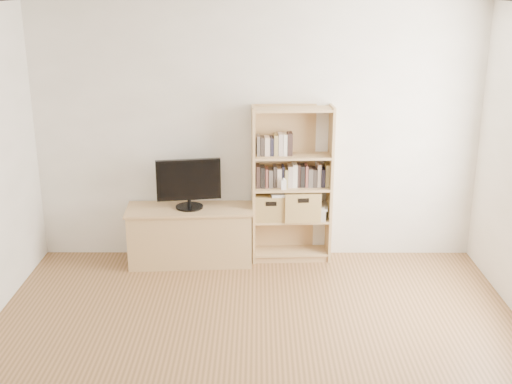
{
  "coord_description": "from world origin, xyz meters",
  "views": [
    {
      "loc": [
        0.01,
        -3.84,
        2.73
      ],
      "look_at": [
        -0.01,
        1.9,
        0.88
      ],
      "focal_mm": 45.0,
      "sensor_mm": 36.0,
      "label": 1
    }
  ],
  "objects_px": {
    "tv_stand": "(190,236)",
    "baby_monitor": "(284,185)",
    "television": "(189,184)",
    "bookshelf": "(292,185)",
    "basket_right": "(301,204)",
    "laptop": "(287,193)",
    "basket_left": "(270,206)"
  },
  "relations": [
    {
      "from": "tv_stand",
      "to": "laptop",
      "type": "relative_size",
      "value": 3.69
    },
    {
      "from": "bookshelf",
      "to": "basket_left",
      "type": "xyz_separation_m",
      "value": [
        -0.21,
        -0.01,
        -0.22
      ]
    },
    {
      "from": "tv_stand",
      "to": "television",
      "type": "bearing_deg",
      "value": 0.0
    },
    {
      "from": "bookshelf",
      "to": "basket_right",
      "type": "bearing_deg",
      "value": -2.6
    },
    {
      "from": "tv_stand",
      "to": "baby_monitor",
      "type": "distance_m",
      "value": 1.1
    },
    {
      "from": "bookshelf",
      "to": "laptop",
      "type": "relative_size",
      "value": 4.81
    },
    {
      "from": "bookshelf",
      "to": "laptop",
      "type": "distance_m",
      "value": 0.09
    },
    {
      "from": "laptop",
      "to": "bookshelf",
      "type": "bearing_deg",
      "value": 16.26
    },
    {
      "from": "television",
      "to": "baby_monitor",
      "type": "xyz_separation_m",
      "value": [
        0.95,
        -0.01,
        -0.01
      ]
    },
    {
      "from": "television",
      "to": "baby_monitor",
      "type": "bearing_deg",
      "value": -10.11
    },
    {
      "from": "tv_stand",
      "to": "baby_monitor",
      "type": "xyz_separation_m",
      "value": [
        0.95,
        -0.01,
        0.55
      ]
    },
    {
      "from": "basket_left",
      "to": "laptop",
      "type": "bearing_deg",
      "value": -3.27
    },
    {
      "from": "bookshelf",
      "to": "television",
      "type": "distance_m",
      "value": 1.04
    },
    {
      "from": "baby_monitor",
      "to": "television",
      "type": "bearing_deg",
      "value": 175.94
    },
    {
      "from": "laptop",
      "to": "baby_monitor",
      "type": "bearing_deg",
      "value": -122.66
    },
    {
      "from": "basket_left",
      "to": "laptop",
      "type": "relative_size",
      "value": 0.96
    },
    {
      "from": "baby_monitor",
      "to": "bookshelf",
      "type": "bearing_deg",
      "value": 44.07
    },
    {
      "from": "bookshelf",
      "to": "basket_right",
      "type": "distance_m",
      "value": 0.23
    },
    {
      "from": "basket_right",
      "to": "television",
      "type": "bearing_deg",
      "value": 179.0
    },
    {
      "from": "basket_right",
      "to": "tv_stand",
      "type": "bearing_deg",
      "value": 179.0
    },
    {
      "from": "tv_stand",
      "to": "bookshelf",
      "type": "distance_m",
      "value": 1.16
    },
    {
      "from": "television",
      "to": "baby_monitor",
      "type": "height_order",
      "value": "television"
    },
    {
      "from": "basket_right",
      "to": "laptop",
      "type": "distance_m",
      "value": 0.2
    },
    {
      "from": "tv_stand",
      "to": "television",
      "type": "height_order",
      "value": "television"
    },
    {
      "from": "baby_monitor",
      "to": "basket_right",
      "type": "relative_size",
      "value": 0.26
    },
    {
      "from": "basket_left",
      "to": "television",
      "type": "bearing_deg",
      "value": -176.49
    },
    {
      "from": "television",
      "to": "basket_left",
      "type": "height_order",
      "value": "television"
    },
    {
      "from": "baby_monitor",
      "to": "laptop",
      "type": "distance_m",
      "value": 0.14
    },
    {
      "from": "basket_left",
      "to": "laptop",
      "type": "xyz_separation_m",
      "value": [
        0.17,
        -0.0,
        0.15
      ]
    },
    {
      "from": "bookshelf",
      "to": "laptop",
      "type": "xyz_separation_m",
      "value": [
        -0.05,
        -0.02,
        -0.08
      ]
    },
    {
      "from": "bookshelf",
      "to": "baby_monitor",
      "type": "xyz_separation_m",
      "value": [
        -0.08,
        -0.09,
        0.03
      ]
    },
    {
      "from": "baby_monitor",
      "to": "tv_stand",
      "type": "bearing_deg",
      "value": 175.94
    }
  ]
}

